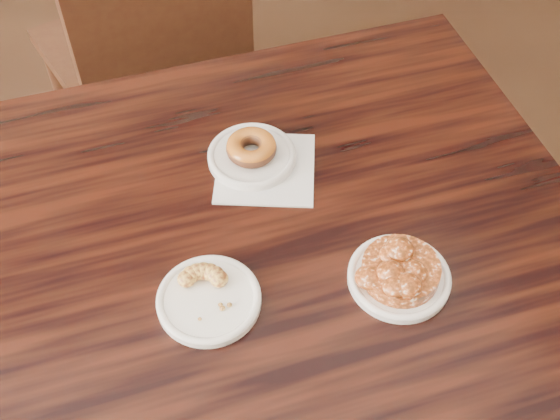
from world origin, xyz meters
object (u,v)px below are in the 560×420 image
object	(u,v)px
cafe_table	(292,359)
cruller_fragment	(208,293)
chair_far	(140,51)
apple_fritter	(401,268)
glazed_donut	(251,148)

from	to	relation	value
cafe_table	cruller_fragment	size ratio (longest dim) A/B	10.50
chair_far	apple_fritter	bearing A→B (deg)	87.62
glazed_donut	apple_fritter	world-z (taller)	apple_fritter
cruller_fragment	chair_far	bearing A→B (deg)	85.70
glazed_donut	cruller_fragment	xyz separation A→B (m)	(-0.15, -0.25, -0.01)
chair_far	glazed_donut	size ratio (longest dim) A/B	10.19
chair_far	apple_fritter	distance (m)	1.14
chair_far	apple_fritter	world-z (taller)	chair_far
glazed_donut	chair_far	bearing A→B (deg)	95.75
glazed_donut	cruller_fragment	bearing A→B (deg)	-121.00
cafe_table	cruller_fragment	bearing A→B (deg)	-160.59
chair_far	cafe_table	bearing A→B (deg)	81.36
glazed_donut	apple_fritter	distance (m)	0.34
glazed_donut	cafe_table	bearing A→B (deg)	-89.11
chair_far	cruller_fragment	xyz separation A→B (m)	(-0.08, -1.01, 0.32)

